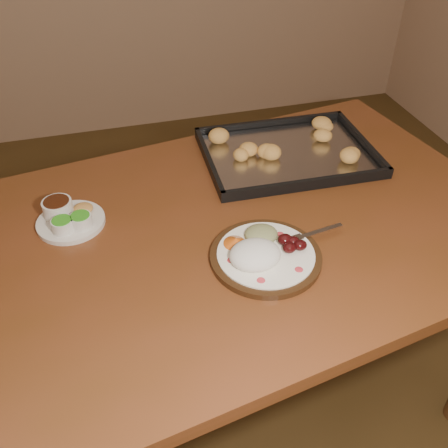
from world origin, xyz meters
name	(u,v)px	position (x,y,z in m)	size (l,w,h in m)	color
ground	(153,412)	(0.00, 0.00, 0.00)	(4.00, 4.00, 0.00)	#4E391A
dining_table	(218,257)	(0.23, -0.01, 0.65)	(1.62, 1.13, 0.75)	brown
dinner_plate	(263,253)	(0.30, -0.14, 0.77)	(0.34, 0.25, 0.06)	#311C0D
condiment_saucer	(68,217)	(-0.12, 0.11, 0.77)	(0.17, 0.17, 0.06)	silver
baking_tray	(288,152)	(0.51, 0.26, 0.77)	(0.50, 0.38, 0.05)	black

